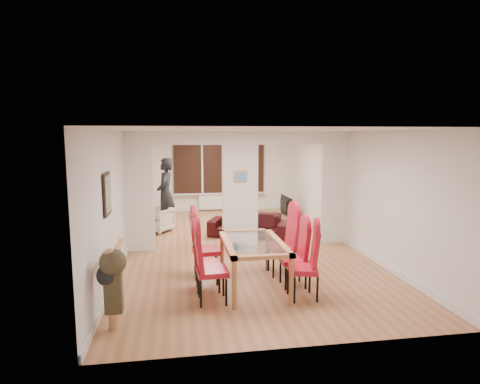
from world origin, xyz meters
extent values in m
cube|color=#A86C43|center=(0.00, 0.00, 0.00)|extent=(5.00, 9.00, 0.01)
cube|color=white|center=(0.00, 0.00, 1.30)|extent=(5.00, 0.18, 2.60)
cube|color=black|center=(0.00, 4.44, 1.50)|extent=(3.00, 0.08, 1.80)
cube|color=white|center=(0.00, 4.40, 0.30)|extent=(1.40, 0.08, 0.50)
sphere|color=orange|center=(0.30, 3.30, 2.15)|extent=(0.36, 0.36, 0.36)
cube|color=gray|center=(-2.47, -2.40, 1.60)|extent=(0.04, 0.52, 0.67)
cube|color=#4C8CD8|center=(0.00, -0.10, 1.60)|extent=(0.30, 0.03, 0.25)
imported|color=black|center=(0.36, 0.83, 0.29)|extent=(2.12, 1.49, 0.58)
imported|color=beige|center=(-1.93, 1.67, 0.32)|extent=(0.95, 0.95, 0.63)
imported|color=black|center=(-1.70, 1.96, 0.96)|extent=(0.77, 0.57, 1.92)
imported|color=black|center=(1.89, 3.29, 0.30)|extent=(1.05, 0.17, 0.60)
cylinder|color=#143F19|center=(0.50, 2.72, 0.40)|extent=(0.07, 0.07, 0.30)
imported|color=black|center=(0.60, 2.80, 0.28)|extent=(0.20, 0.20, 0.05)
camera|label=1|loc=(-1.38, -8.80, 2.50)|focal=30.00mm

